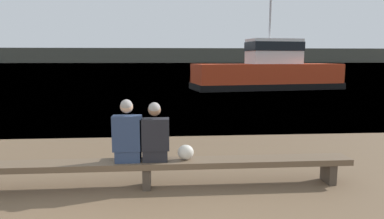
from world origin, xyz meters
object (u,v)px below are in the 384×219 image
bench_main (147,166)px  shopping_bag (186,152)px  person_left (128,136)px  person_right (155,137)px  tugboat_red (268,73)px

bench_main → shopping_bag: bearing=1.9°
person_left → shopping_bag: 0.94m
person_right → shopping_bag: 0.54m
person_left → tugboat_red: (7.38, 17.19, 0.21)m
bench_main → person_left: size_ratio=6.68×
bench_main → tugboat_red: (7.10, 17.20, 0.69)m
shopping_bag → person_left: bearing=-179.1°
person_left → person_right: (0.42, 0.00, -0.02)m
person_right → bench_main: bearing=-176.6°
bench_main → shopping_bag: 0.64m
person_right → tugboat_red: (6.96, 17.19, 0.23)m
person_left → bench_main: bearing=-1.3°
bench_main → tugboat_red: size_ratio=0.63×
bench_main → person_right: size_ratio=7.04×
person_right → shopping_bag: person_right is taller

